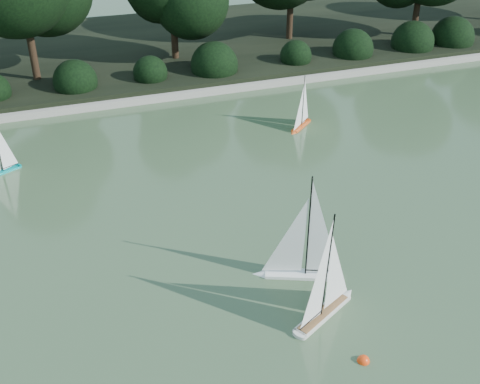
{
  "coord_description": "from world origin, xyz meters",
  "views": [
    {
      "loc": [
        -3.1,
        -5.68,
        5.96
      ],
      "look_at": [
        -0.09,
        2.69,
        0.7
      ],
      "focal_mm": 45.0,
      "sensor_mm": 36.0,
      "label": 1
    }
  ],
  "objects_px": {
    "sailboat_white_a": "(296,260)",
    "sailboat_orange": "(300,120)",
    "sailboat_white_b": "(328,296)",
    "race_buoy": "(363,361)"
  },
  "relations": [
    {
      "from": "race_buoy",
      "to": "sailboat_white_a",
      "type": "bearing_deg",
      "value": 93.33
    },
    {
      "from": "sailboat_orange",
      "to": "sailboat_white_b",
      "type": "bearing_deg",
      "value": -111.2
    },
    {
      "from": "sailboat_white_a",
      "to": "sailboat_white_b",
      "type": "distance_m",
      "value": 0.93
    },
    {
      "from": "race_buoy",
      "to": "sailboat_white_b",
      "type": "bearing_deg",
      "value": 90.89
    },
    {
      "from": "sailboat_white_a",
      "to": "race_buoy",
      "type": "xyz_separation_m",
      "value": [
        0.11,
        -1.95,
        -0.31
      ]
    },
    {
      "from": "sailboat_white_b",
      "to": "race_buoy",
      "type": "relative_size",
      "value": 11.32
    },
    {
      "from": "sailboat_white_a",
      "to": "sailboat_orange",
      "type": "height_order",
      "value": "sailboat_white_a"
    },
    {
      "from": "sailboat_white_b",
      "to": "race_buoy",
      "type": "height_order",
      "value": "sailboat_white_b"
    },
    {
      "from": "sailboat_white_a",
      "to": "sailboat_orange",
      "type": "xyz_separation_m",
      "value": [
        2.43,
        5.09,
        -0.1
      ]
    },
    {
      "from": "sailboat_white_a",
      "to": "sailboat_orange",
      "type": "relative_size",
      "value": 1.45
    }
  ]
}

